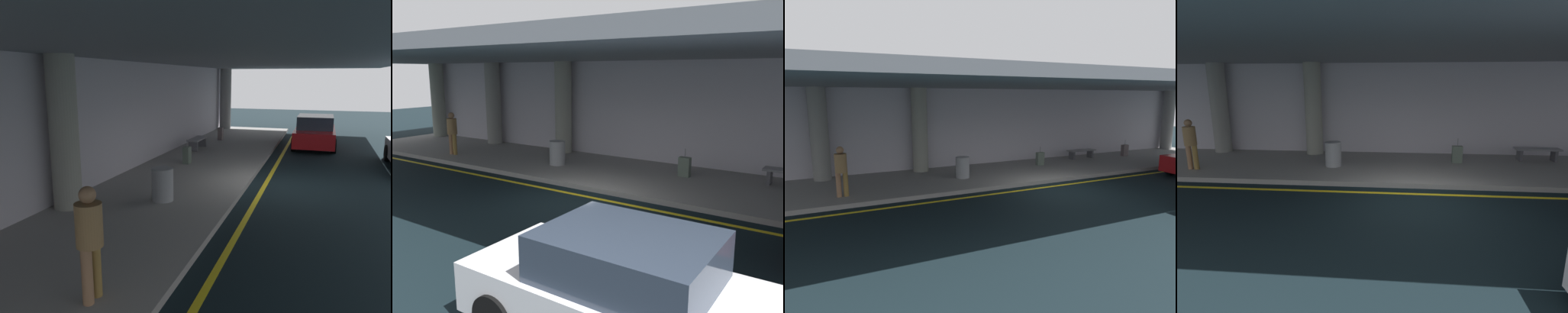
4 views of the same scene
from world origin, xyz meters
The scene contains 13 objects.
ground_plane centered at (0.00, 0.00, 0.00)m, with size 60.00×60.00×0.00m, color black.
sidewalk centered at (0.00, 3.10, 0.07)m, with size 26.00×4.20×0.15m, color gray.
lane_stripe_yellow centered at (0.00, 0.54, 0.00)m, with size 26.00×0.14×0.01m, color yellow.
support_column_left_mid centered at (-8.00, 4.76, 1.97)m, with size 0.68×0.68×3.65m, color gray.
support_column_center centered at (-4.00, 4.76, 1.97)m, with size 0.68×0.68×3.65m, color gray.
support_column_right_mid centered at (12.00, 4.76, 1.97)m, with size 0.68×0.68×3.65m, color gray.
ceiling_overhang centered at (0.00, 2.60, 3.95)m, with size 28.00×13.20×0.30m, color slate.
terminal_back_wall centered at (0.00, 5.35, 1.90)m, with size 26.00×0.30×3.80m, color #BAB5C0.
traveler_with_luggage centered at (-7.40, 1.93, 1.11)m, with size 0.38×0.38×1.68m.
suitcase_upright_primary centered at (1.61, 3.65, 0.46)m, with size 0.36×0.22×0.90m.
suitcase_upright_secondary centered at (7.46, 3.88, 0.46)m, with size 0.36×0.22×0.90m.
bench_metal centered at (4.63, 4.21, 0.50)m, with size 1.60×0.50×0.48m.
trash_bin_steel centered at (-2.78, 2.78, 0.57)m, with size 0.56×0.56×0.85m, color gray.
Camera 3 is at (-7.79, -9.87, 3.40)m, focal length 31.24 mm.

